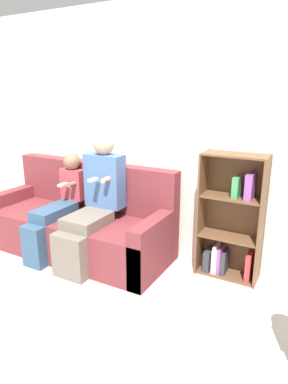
# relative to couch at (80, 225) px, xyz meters

# --- Properties ---
(ground_plane) EXTENTS (14.00, 14.00, 0.00)m
(ground_plane) POSITION_rel_couch_xyz_m (0.38, -0.51, -0.30)
(ground_plane) COLOR #BCB2A8
(back_wall) EXTENTS (10.00, 0.06, 2.55)m
(back_wall) POSITION_rel_couch_xyz_m (0.38, 0.43, 0.97)
(back_wall) COLOR silver
(back_wall) RESTS_ON ground_plane
(couch) EXTENTS (2.05, 0.81, 0.95)m
(couch) POSITION_rel_couch_xyz_m (0.00, 0.00, 0.00)
(couch) COLOR maroon
(couch) RESTS_ON ground_plane
(adult_seated) EXTENTS (0.41, 0.77, 1.29)m
(adult_seated) POSITION_rel_couch_xyz_m (0.29, -0.10, 0.36)
(adult_seated) COLOR #70665B
(adult_seated) RESTS_ON ground_plane
(child_seated) EXTENTS (0.28, 0.79, 1.06)m
(child_seated) POSITION_rel_couch_xyz_m (-0.17, -0.15, 0.24)
(child_seated) COLOR #335170
(child_seated) RESTS_ON ground_plane
(bookshelf) EXTENTS (0.57, 0.27, 1.18)m
(bookshelf) POSITION_rel_couch_xyz_m (1.57, 0.29, 0.20)
(bookshelf) COLOR brown
(bookshelf) RESTS_ON ground_plane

